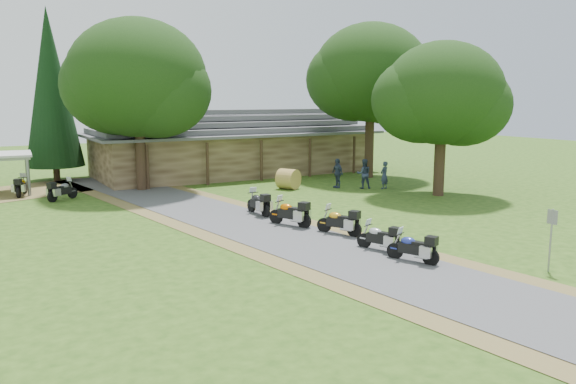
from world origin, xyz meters
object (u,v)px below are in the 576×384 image
motorcycle_row_c (339,220)px  hay_bale (288,179)px  motorcycle_row_e (258,202)px  motorcycle_carport_b (62,189)px  motorcycle_row_b (379,236)px  motorcycle_carport_a (21,185)px  motorcycle_row_a (413,246)px  motorcycle_row_d (290,212)px  lodge (234,141)px

motorcycle_row_c → hay_bale: size_ratio=1.44×
motorcycle_row_e → motorcycle_carport_b: size_ratio=1.04×
motorcycle_row_c → hay_bale: hay_bale is taller
motorcycle_row_b → motorcycle_row_c: (0.17, 2.83, 0.06)m
motorcycle_carport_a → motorcycle_row_b: bearing=-134.0°
motorcycle_row_e → motorcycle_carport_b: bearing=39.2°
motorcycle_carport_a → motorcycle_row_e: bearing=-122.7°
motorcycle_row_a → motorcycle_row_c: bearing=-23.8°
motorcycle_row_e → hay_bale: bearing=-41.5°
motorcycle_row_d → motorcycle_row_a: bearing=162.3°
lodge → motorcycle_row_d: 18.63m
motorcycle_carport_a → motorcycle_row_a: bearing=-135.8°
motorcycle_row_a → lodge: bearing=-32.9°
motorcycle_row_b → motorcycle_row_e: size_ratio=0.89×
lodge → motorcycle_row_b: bearing=-101.4°
motorcycle_row_c → motorcycle_row_e: motorcycle_row_e is taller
motorcycle_row_b → motorcycle_carport_a: (-10.44, 20.04, 0.06)m
lodge → motorcycle_row_b: lodge is taller
motorcycle_carport_a → hay_bale: hay_bale is taller
motorcycle_row_c → motorcycle_row_b: bearing=150.8°
motorcycle_row_c → hay_bale: (4.24, 11.52, 0.01)m
motorcycle_row_b → motorcycle_row_d: motorcycle_row_d is taller
motorcycle_row_a → motorcycle_row_b: size_ratio=1.03×
lodge → motorcycle_row_a: lodge is taller
lodge → motorcycle_row_d: size_ratio=11.01×
lodge → motorcycle_row_e: size_ratio=11.42×
lodge → motorcycle_carport_a: size_ratio=11.65×
motorcycle_carport_a → hay_bale: size_ratio=1.44×
lodge → motorcycle_carport_a: lodge is taller
lodge → hay_bale: (-0.24, -8.63, -1.81)m
motorcycle_row_a → motorcycle_row_e: (-0.95, 9.94, 0.06)m
lodge → motorcycle_row_c: 20.72m
motorcycle_row_a → motorcycle_carport_a: bearing=3.3°
motorcycle_row_d → motorcycle_carport_b: 14.37m
motorcycle_row_d → motorcycle_row_e: 2.93m
motorcycle_row_b → motorcycle_carport_a: size_ratio=0.91×
motorcycle_row_d → motorcycle_carport_a: bearing=8.3°
motorcycle_row_b → motorcycle_row_a: bearing=162.4°
motorcycle_row_e → hay_bale: size_ratio=1.47×
lodge → motorcycle_carport_b: lodge is taller
motorcycle_row_a → motorcycle_carport_b: size_ratio=0.95×
lodge → motorcycle_row_b: 23.53m
motorcycle_row_b → motorcycle_carport_a: motorcycle_carport_a is taller
motorcycle_row_c → motorcycle_row_d: 2.62m
motorcycle_row_a → motorcycle_row_e: motorcycle_row_e is taller
motorcycle_row_d → motorcycle_row_b: bearing=163.9°
lodge → motorcycle_row_e: (-5.54, -14.80, -1.81)m
motorcycle_row_d → motorcycle_row_e: size_ratio=1.04×
motorcycle_carport_b → motorcycle_row_a: bearing=-99.2°
motorcycle_row_a → hay_bale: bearing=-37.5°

